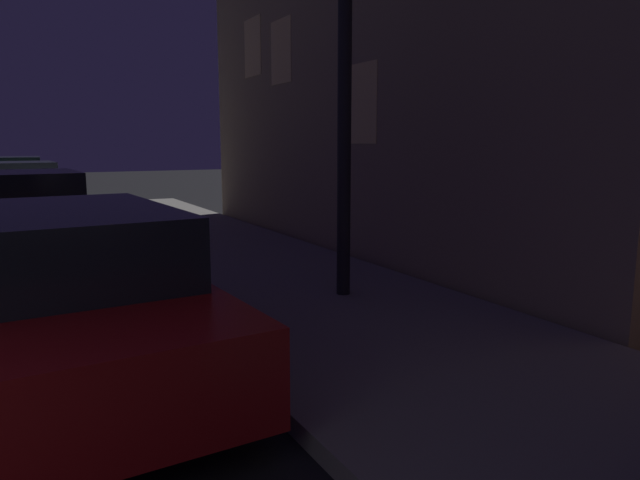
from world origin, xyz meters
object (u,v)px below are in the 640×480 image
at_px(car_red, 71,294).
at_px(car_green, 18,177).
at_px(car_white, 23,189).
at_px(car_yellow_cab, 33,212).

height_order(car_red, car_green, same).
xyz_separation_m(car_white, car_green, (-0.00, 6.04, 0.02)).
xyz_separation_m(car_red, car_green, (-0.00, 18.64, 0.00)).
bearing_deg(car_white, car_green, 90.03).
relative_size(car_red, car_yellow_cab, 1.07).
xyz_separation_m(car_red, car_white, (0.00, 12.61, -0.02)).
bearing_deg(car_red, car_yellow_cab, 90.02).
height_order(car_red, car_white, same).
bearing_deg(car_green, car_yellow_cab, -90.00).
height_order(car_white, car_green, same).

